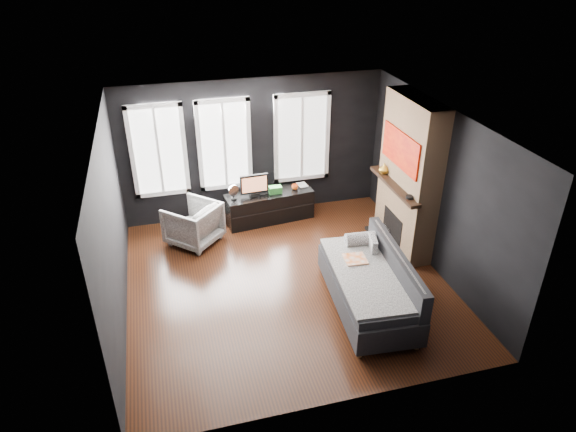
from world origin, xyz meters
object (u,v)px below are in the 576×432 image
object	(u,v)px
sofa	(368,282)
armchair	(193,222)
media_console	(269,206)
book	(298,180)
mug	(295,186)
mantel_vase	(384,169)
monitor	(254,184)

from	to	relation	value
sofa	armchair	bearing A→B (deg)	136.80
armchair	media_console	world-z (taller)	armchair
sofa	armchair	size ratio (longest dim) A/B	2.58
sofa	media_console	distance (m)	3.12
armchair	sofa	bearing A→B (deg)	86.40
armchair	book	distance (m)	2.24
armchair	mug	distance (m)	2.10
sofa	mantel_vase	distance (m)	2.38
mug	mantel_vase	bearing A→B (deg)	-38.70
media_console	book	size ratio (longest dim) A/B	7.02
monitor	mug	distance (m)	0.84
monitor	armchair	bearing A→B (deg)	-164.01
book	mug	bearing A→B (deg)	-127.55
armchair	mug	size ratio (longest dim) A/B	6.55
sofa	mug	world-z (taller)	sofa
media_console	mantel_vase	bearing A→B (deg)	-36.41
mug	monitor	bearing A→B (deg)	-175.49
sofa	mantel_vase	size ratio (longest dim) A/B	11.27
mug	armchair	bearing A→B (deg)	-166.66
sofa	armchair	distance (m)	3.43
sofa	monitor	bearing A→B (deg)	114.80
media_console	monitor	world-z (taller)	monitor
monitor	mantel_vase	world-z (taller)	mantel_vase
media_console	book	distance (m)	0.76
armchair	book	bearing A→B (deg)	150.32
sofa	monitor	world-z (taller)	monitor
armchair	media_console	size ratio (longest dim) A/B	0.50
armchair	media_console	distance (m)	1.58
media_console	monitor	xyz separation A→B (m)	(-0.29, -0.05, 0.54)
sofa	monitor	size ratio (longest dim) A/B	3.93
monitor	mantel_vase	size ratio (longest dim) A/B	2.87
media_console	mantel_vase	distance (m)	2.36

